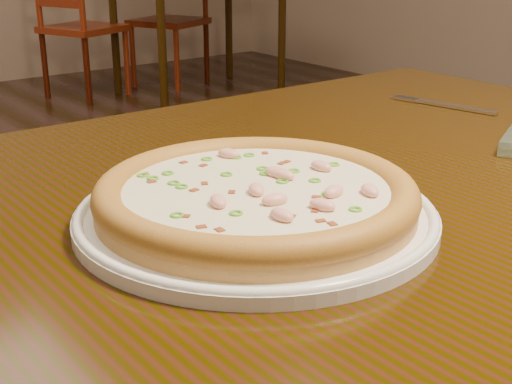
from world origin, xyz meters
TOP-DOWN VIEW (x-y plane):
  - hero_table at (0.15, -0.05)m, footprint 1.20×0.80m
  - plate at (0.03, -0.10)m, footprint 0.33×0.33m
  - pizza at (0.03, -0.10)m, footprint 0.30×0.30m
  - fork at (0.54, 0.08)m, footprint 0.05×0.18m
  - chair_c at (1.50, 3.65)m, footprint 0.54×0.54m
  - chair_d at (2.21, 3.68)m, footprint 0.55×0.55m

SIDE VIEW (x-z plane):
  - chair_c at x=1.50m, z-range -0.04..0.91m
  - chair_d at x=2.21m, z-range -0.04..0.91m
  - hero_table at x=0.15m, z-range 0.28..1.03m
  - fork at x=0.54m, z-range 0.75..0.75m
  - plate at x=0.03m, z-range 0.75..0.77m
  - pizza at x=0.03m, z-range 0.76..0.79m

